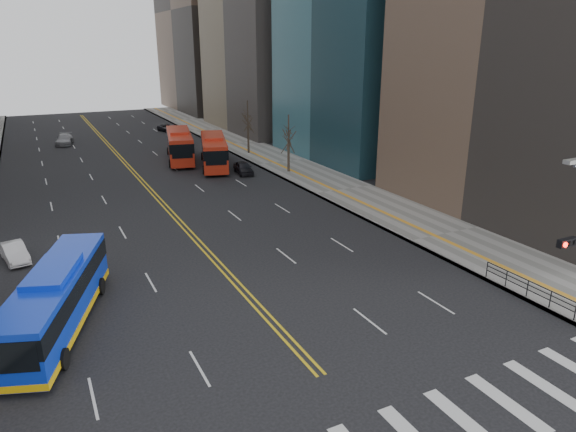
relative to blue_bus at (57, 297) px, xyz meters
The scene contains 11 objects.
sidewalk_right 41.04m from the blue_bus, 47.78° to the left, with size 7.00×130.00×0.15m, color slate.
centerline 41.64m from the blue_bus, 76.01° to the left, with size 0.55×100.00×0.01m.
pedestrian_railing 25.86m from the blue_bus, 19.52° to the right, with size 0.06×6.06×1.02m.
street_trees 20.36m from the blue_bus, 81.78° to the left, with size 35.20×47.20×7.60m.
blue_bus is the anchor object (origin of this frame).
red_bus_near 37.55m from the blue_bus, 58.88° to the left, with size 6.02×12.23×3.76m.
red_bus_far 41.01m from the blue_bus, 66.00° to the left, with size 5.44×12.63×3.87m.
car_white 11.14m from the blue_bus, 101.15° to the left, with size 1.32×3.79×1.25m, color silver.
car_dark_mid 34.39m from the blue_bus, 52.04° to the left, with size 1.63×4.06×1.38m, color black.
car_silver 56.06m from the blue_bus, 85.56° to the left, with size 2.11×5.18×1.50m, color gray.
car_dark_far 64.35m from the blue_bus, 71.02° to the left, with size 2.07×4.49×1.25m, color black.
Camera 1 is at (-10.07, -11.66, 14.00)m, focal length 32.00 mm.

